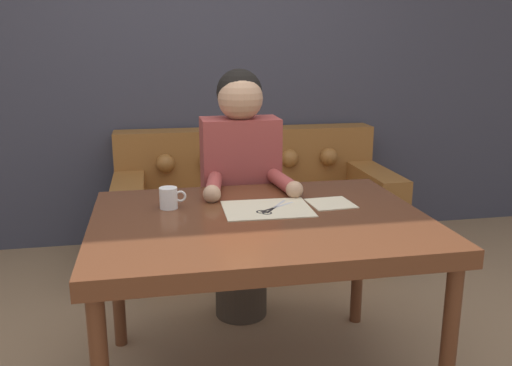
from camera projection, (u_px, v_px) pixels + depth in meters
The scene contains 8 objects.
wall_back at pixel (194, 64), 3.87m from camera, with size 8.00×0.06×2.60m.
dining_table at pixel (260, 233), 2.20m from camera, with size 1.35×1.01×0.77m.
couch at pixel (253, 212), 3.77m from camera, with size 1.87×0.88×0.85m.
person at pixel (241, 193), 2.81m from camera, with size 0.46×0.58×1.33m.
pattern_paper_main at pixel (267, 209), 2.28m from camera, with size 0.37×0.29×0.00m.
pattern_paper_offcut at pixel (331, 203), 2.36m from camera, with size 0.20×0.19×0.00m.
scissors at pixel (270, 210), 2.26m from camera, with size 0.19×0.19×0.01m.
mug at pixel (169, 198), 2.28m from camera, with size 0.11×0.08×0.09m.
Camera 1 is at (-0.32, -2.06, 1.45)m, focal length 38.00 mm.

